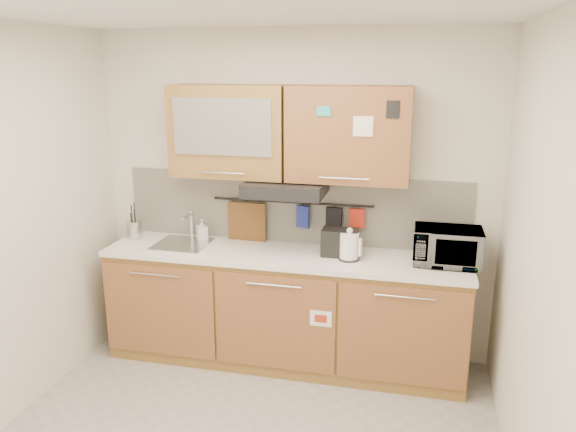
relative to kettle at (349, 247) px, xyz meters
The scene contains 19 objects.
ceiling 2.02m from the kettle, 113.83° to the right, with size 3.20×3.20×0.00m, color white.
wall_back 0.68m from the kettle, 145.69° to the left, with size 3.20×3.20×0.00m, color silver.
wall_right 1.61m from the kettle, 46.58° to the right, with size 3.00×3.00×0.00m, color silver.
base_cabinet 0.80m from the kettle, behind, with size 2.80×0.64×0.88m.
countertop 0.52m from the kettle, behind, with size 2.82×0.62×0.04m, color white.
backsplash 0.64m from the kettle, 146.62° to the left, with size 2.80×0.02×0.56m, color silver.
upper_cabinets 0.98m from the kettle, 161.66° to the left, with size 1.82×0.37×0.70m.
range_hood 0.66m from the kettle, 169.17° to the left, with size 0.60×0.46×0.10m, color black.
sink 1.36m from the kettle, behind, with size 0.42×0.40×0.26m.
utensil_rail 0.64m from the kettle, 149.71° to the left, with size 0.02×0.02×1.30m, color black.
utensil_crock 1.81m from the kettle, behind, with size 0.14×0.14×0.31m.
kettle is the anchor object (origin of this frame).
toaster 0.11m from the kettle, 137.43° to the left, with size 0.28×0.17×0.21m.
microwave 0.71m from the kettle, ahead, with size 0.48×0.33×0.27m, color #999999.
soap_bottle 1.26m from the kettle, behind, with size 0.08×0.08×0.18m, color #999999.
cutting_board 0.93m from the kettle, 162.26° to the left, with size 0.32×0.02×0.40m, color brown.
oven_mitt 0.52m from the kettle, 145.53° to the left, with size 0.11×0.03×0.18m, color #21309A.
dark_pouch 0.35m from the kettle, 119.77° to the left, with size 0.13×0.04×0.20m, color black.
pot_holder 0.32m from the kettle, 86.12° to the left, with size 0.12×0.02×0.15m, color #B02517.
Camera 1 is at (0.97, -2.80, 2.33)m, focal length 35.00 mm.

